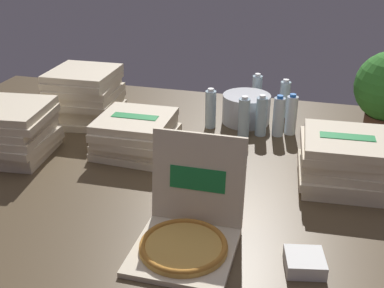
{
  "coord_description": "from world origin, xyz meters",
  "views": [
    {
      "loc": [
        0.56,
        -1.79,
        1.06
      ],
      "look_at": [
        0.05,
        0.1,
        0.14
      ],
      "focal_mm": 44.95,
      "sensor_mm": 36.0,
      "label": 1
    }
  ],
  "objects_px": {
    "water_bottle_0": "(257,93)",
    "ice_bucket": "(246,109)",
    "water_bottle_3": "(291,115)",
    "pizza_stack_right_far": "(12,131)",
    "pizza_stack_left_near": "(86,96)",
    "water_bottle_1": "(285,99)",
    "pizza_stack_center_far": "(344,160)",
    "water_bottle_4": "(261,116)",
    "water_bottle_5": "(244,117)",
    "pizza_stack_left_mid": "(136,134)",
    "water_bottle_6": "(211,109)",
    "napkin_pile": "(305,262)",
    "open_pizza_box": "(187,229)",
    "water_bottle_2": "(279,117)"
  },
  "relations": [
    {
      "from": "water_bottle_0",
      "to": "ice_bucket",
      "type": "bearing_deg",
      "value": -97.36
    },
    {
      "from": "water_bottle_0",
      "to": "water_bottle_3",
      "type": "bearing_deg",
      "value": -53.93
    },
    {
      "from": "water_bottle_3",
      "to": "pizza_stack_right_far",
      "type": "bearing_deg",
      "value": -154.16
    },
    {
      "from": "pizza_stack_left_near",
      "to": "water_bottle_1",
      "type": "distance_m",
      "value": 1.15
    },
    {
      "from": "pizza_stack_center_far",
      "to": "water_bottle_0",
      "type": "xyz_separation_m",
      "value": [
        -0.49,
        0.8,
        -0.0
      ]
    },
    {
      "from": "water_bottle_4",
      "to": "water_bottle_5",
      "type": "height_order",
      "value": "same"
    },
    {
      "from": "pizza_stack_left_mid",
      "to": "water_bottle_3",
      "type": "xyz_separation_m",
      "value": [
        0.73,
        0.42,
        0.02
      ]
    },
    {
      "from": "pizza_stack_right_far",
      "to": "water_bottle_6",
      "type": "relative_size",
      "value": 1.8
    },
    {
      "from": "water_bottle_3",
      "to": "napkin_pile",
      "type": "bearing_deg",
      "value": -82.95
    },
    {
      "from": "open_pizza_box",
      "to": "water_bottle_4",
      "type": "height_order",
      "value": "open_pizza_box"
    },
    {
      "from": "water_bottle_3",
      "to": "ice_bucket",
      "type": "bearing_deg",
      "value": 158.84
    },
    {
      "from": "ice_bucket",
      "to": "water_bottle_3",
      "type": "bearing_deg",
      "value": -21.16
    },
    {
      "from": "pizza_stack_left_near",
      "to": "pizza_stack_center_far",
      "type": "bearing_deg",
      "value": -15.02
    },
    {
      "from": "pizza_stack_left_mid",
      "to": "water_bottle_3",
      "type": "height_order",
      "value": "water_bottle_3"
    },
    {
      "from": "pizza_stack_left_near",
      "to": "water_bottle_6",
      "type": "bearing_deg",
      "value": 6.79
    },
    {
      "from": "pizza_stack_left_mid",
      "to": "napkin_pile",
      "type": "height_order",
      "value": "pizza_stack_left_mid"
    },
    {
      "from": "water_bottle_2",
      "to": "napkin_pile",
      "type": "xyz_separation_m",
      "value": [
        0.2,
        -1.08,
        -0.08
      ]
    },
    {
      "from": "water_bottle_5",
      "to": "pizza_stack_right_far",
      "type": "bearing_deg",
      "value": -153.51
    },
    {
      "from": "water_bottle_2",
      "to": "napkin_pile",
      "type": "height_order",
      "value": "water_bottle_2"
    },
    {
      "from": "water_bottle_5",
      "to": "water_bottle_0",
      "type": "bearing_deg",
      "value": 88.75
    },
    {
      "from": "water_bottle_2",
      "to": "water_bottle_3",
      "type": "relative_size",
      "value": 1.0
    },
    {
      "from": "open_pizza_box",
      "to": "water_bottle_3",
      "type": "height_order",
      "value": "open_pizza_box"
    },
    {
      "from": "pizza_stack_left_mid",
      "to": "ice_bucket",
      "type": "xyz_separation_m",
      "value": [
        0.47,
        0.52,
        -0.01
      ]
    },
    {
      "from": "water_bottle_1",
      "to": "napkin_pile",
      "type": "bearing_deg",
      "value": -81.84
    },
    {
      "from": "water_bottle_2",
      "to": "water_bottle_3",
      "type": "distance_m",
      "value": 0.07
    },
    {
      "from": "water_bottle_5",
      "to": "water_bottle_6",
      "type": "distance_m",
      "value": 0.21
    },
    {
      "from": "water_bottle_6",
      "to": "pizza_stack_left_near",
      "type": "bearing_deg",
      "value": -173.21
    },
    {
      "from": "pizza_stack_left_near",
      "to": "water_bottle_0",
      "type": "distance_m",
      "value": 1.01
    },
    {
      "from": "open_pizza_box",
      "to": "pizza_stack_right_far",
      "type": "xyz_separation_m",
      "value": [
        -1.01,
        0.47,
        0.06
      ]
    },
    {
      "from": "water_bottle_1",
      "to": "water_bottle_4",
      "type": "distance_m",
      "value": 0.32
    },
    {
      "from": "pizza_stack_right_far",
      "to": "ice_bucket",
      "type": "xyz_separation_m",
      "value": [
        1.03,
        0.72,
        -0.05
      ]
    },
    {
      "from": "water_bottle_1",
      "to": "water_bottle_2",
      "type": "distance_m",
      "value": 0.28
    },
    {
      "from": "water_bottle_6",
      "to": "ice_bucket",
      "type": "bearing_deg",
      "value": 34.66
    },
    {
      "from": "pizza_stack_right_far",
      "to": "water_bottle_2",
      "type": "xyz_separation_m",
      "value": [
        1.22,
        0.58,
        -0.02
      ]
    },
    {
      "from": "open_pizza_box",
      "to": "napkin_pile",
      "type": "distance_m",
      "value": 0.41
    },
    {
      "from": "pizza_stack_center_far",
      "to": "water_bottle_6",
      "type": "xyz_separation_m",
      "value": [
        -0.7,
        0.46,
        -0.0
      ]
    },
    {
      "from": "pizza_stack_left_mid",
      "to": "napkin_pile",
      "type": "distance_m",
      "value": 1.11
    },
    {
      "from": "open_pizza_box",
      "to": "ice_bucket",
      "type": "xyz_separation_m",
      "value": [
        0.01,
        1.19,
        0.01
      ]
    },
    {
      "from": "ice_bucket",
      "to": "water_bottle_1",
      "type": "relative_size",
      "value": 1.19
    },
    {
      "from": "water_bottle_2",
      "to": "water_bottle_5",
      "type": "distance_m",
      "value": 0.19
    },
    {
      "from": "open_pizza_box",
      "to": "pizza_stack_left_near",
      "type": "bearing_deg",
      "value": 131.58
    },
    {
      "from": "pizza_stack_center_far",
      "to": "water_bottle_6",
      "type": "height_order",
      "value": "water_bottle_6"
    },
    {
      "from": "pizza_stack_left_mid",
      "to": "ice_bucket",
      "type": "bearing_deg",
      "value": 48.29
    },
    {
      "from": "water_bottle_5",
      "to": "napkin_pile",
      "type": "xyz_separation_m",
      "value": [
        0.38,
        -1.01,
        -0.08
      ]
    },
    {
      "from": "pizza_stack_left_near",
      "to": "water_bottle_2",
      "type": "relative_size",
      "value": 1.8
    },
    {
      "from": "pizza_stack_center_far",
      "to": "pizza_stack_left_mid",
      "type": "height_order",
      "value": "pizza_stack_center_far"
    },
    {
      "from": "pizza_stack_left_mid",
      "to": "water_bottle_5",
      "type": "bearing_deg",
      "value": 33.65
    },
    {
      "from": "pizza_stack_center_far",
      "to": "water_bottle_3",
      "type": "relative_size",
      "value": 1.75
    },
    {
      "from": "water_bottle_0",
      "to": "napkin_pile",
      "type": "relative_size",
      "value": 1.76
    },
    {
      "from": "pizza_stack_left_near",
      "to": "water_bottle_2",
      "type": "height_order",
      "value": "pizza_stack_left_near"
    }
  ]
}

